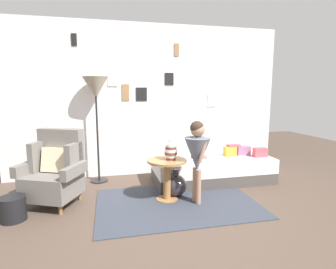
# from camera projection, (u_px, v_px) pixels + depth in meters

# --- Properties ---
(ground_plane) EXTENTS (12.00, 12.00, 0.00)m
(ground_plane) POSITION_uv_depth(u_px,v_px,m) (174.00, 222.00, 3.00)
(ground_plane) COLOR #4C3D33
(gallery_wall) EXTENTS (4.80, 0.12, 2.60)m
(gallery_wall) POSITION_uv_depth(u_px,v_px,m) (147.00, 101.00, 4.68)
(gallery_wall) COLOR silver
(gallery_wall) RESTS_ON ground
(rug) EXTENTS (2.07, 1.40, 0.01)m
(rug) POSITION_uv_depth(u_px,v_px,m) (177.00, 203.00, 3.51)
(rug) COLOR #333842
(rug) RESTS_ON ground
(armchair) EXTENTS (0.89, 0.80, 0.97)m
(armchair) POSITION_uv_depth(u_px,v_px,m) (55.00, 171.00, 3.46)
(armchair) COLOR olive
(armchair) RESTS_ON ground
(daybed) EXTENTS (1.91, 0.82, 0.40)m
(daybed) POSITION_uv_depth(u_px,v_px,m) (212.00, 169.00, 4.37)
(daybed) COLOR #4C4742
(daybed) RESTS_ON ground
(pillow_head) EXTENTS (0.22, 0.14, 0.15)m
(pillow_head) POSITION_uv_depth(u_px,v_px,m) (260.00, 152.00, 4.37)
(pillow_head) COLOR #D64C56
(pillow_head) RESTS_ON daybed
(pillow_mid) EXTENTS (0.23, 0.15, 0.15)m
(pillow_mid) POSITION_uv_depth(u_px,v_px,m) (243.00, 151.00, 4.50)
(pillow_mid) COLOR gray
(pillow_mid) RESTS_ON daybed
(pillow_back) EXTENTS (0.22, 0.14, 0.18)m
(pillow_back) POSITION_uv_depth(u_px,v_px,m) (233.00, 150.00, 4.49)
(pillow_back) COLOR #D64C56
(pillow_back) RESTS_ON daybed
(pillow_extra) EXTENTS (0.19, 0.12, 0.15)m
(pillow_extra) POSITION_uv_depth(u_px,v_px,m) (230.00, 151.00, 4.44)
(pillow_extra) COLOR orange
(pillow_extra) RESTS_ON daybed
(side_table) EXTENTS (0.53, 0.53, 0.56)m
(side_table) POSITION_uv_depth(u_px,v_px,m) (167.00, 172.00, 3.57)
(side_table) COLOR #9E7042
(side_table) RESTS_ON ground
(vase_striped) EXTENTS (0.17, 0.17, 0.27)m
(vase_striped) POSITION_uv_depth(u_px,v_px,m) (171.00, 151.00, 3.52)
(vase_striped) COLOR brown
(vase_striped) RESTS_ON side_table
(floor_lamp) EXTENTS (0.40, 0.40, 1.69)m
(floor_lamp) POSITION_uv_depth(u_px,v_px,m) (96.00, 91.00, 4.17)
(floor_lamp) COLOR black
(floor_lamp) RESTS_ON ground
(person_child) EXTENTS (0.34, 0.34, 1.09)m
(person_child) POSITION_uv_depth(u_px,v_px,m) (197.00, 151.00, 3.43)
(person_child) COLOR #A37A60
(person_child) RESTS_ON ground
(book_on_daybed) EXTENTS (0.25, 0.21, 0.03)m
(book_on_daybed) POSITION_uv_depth(u_px,v_px,m) (200.00, 157.00, 4.33)
(book_on_daybed) COLOR #C35B5E
(book_on_daybed) RESTS_ON daybed
(demijohn_near) EXTENTS (0.31, 0.31, 0.39)m
(demijohn_near) POSITION_uv_depth(u_px,v_px,m) (176.00, 185.00, 3.75)
(demijohn_near) COLOR #332D38
(demijohn_near) RESTS_ON ground
(magazine_basket) EXTENTS (0.28, 0.28, 0.28)m
(magazine_basket) POSITION_uv_depth(u_px,v_px,m) (13.00, 209.00, 3.03)
(magazine_basket) COLOR black
(magazine_basket) RESTS_ON ground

